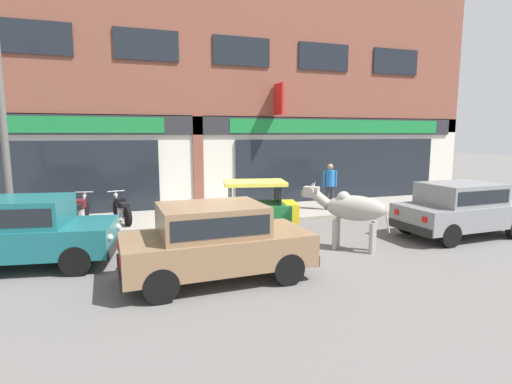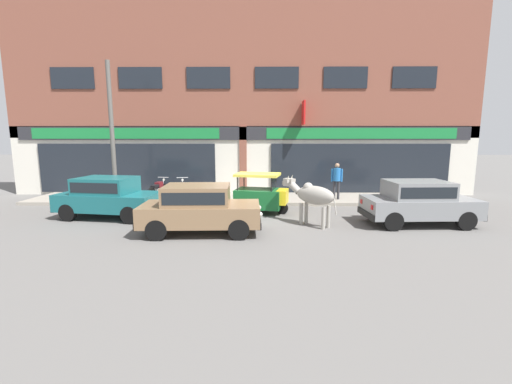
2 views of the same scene
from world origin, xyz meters
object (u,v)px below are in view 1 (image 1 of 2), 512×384
(car_3, at_px, (215,238))
(motorcycle_1, at_px, (122,209))
(pedestrian, at_px, (330,182))
(utility_pole, at_px, (3,122))
(car_0, at_px, (23,229))
(cow, at_px, (351,208))
(car_1, at_px, (461,207))
(motorcycle_0, at_px, (80,211))
(auto_rickshaw, at_px, (259,213))

(car_3, bearing_deg, motorcycle_1, 107.65)
(pedestrian, xyz_separation_m, utility_pole, (-9.56, -0.60, 1.92))
(car_0, height_order, pedestrian, pedestrian)
(utility_pole, bearing_deg, cow, -23.69)
(cow, bearing_deg, car_3, -164.85)
(car_1, distance_m, motorcycle_1, 9.62)
(car_0, distance_m, motorcycle_1, 3.79)
(car_3, bearing_deg, motorcycle_0, 118.00)
(utility_pole, bearing_deg, car_0, -72.56)
(car_0, xyz_separation_m, utility_pole, (-0.76, 2.42, 2.23))
(car_3, distance_m, auto_rickshaw, 3.35)
(car_1, xyz_separation_m, car_3, (-7.01, -1.09, 0.00))
(auto_rickshaw, relative_size, pedestrian, 1.32)
(motorcycle_1, bearing_deg, car_3, -72.35)
(motorcycle_1, distance_m, utility_pole, 3.78)
(car_0, xyz_separation_m, motorcycle_0, (0.77, 3.35, -0.29))
(motorcycle_0, xyz_separation_m, utility_pole, (-1.53, -0.93, 2.52))
(cow, xyz_separation_m, motorcycle_1, (-5.18, 4.28, -0.48))
(pedestrian, bearing_deg, car_0, -161.08)
(cow, distance_m, car_1, 3.50)
(cow, bearing_deg, car_0, 171.72)
(car_1, distance_m, pedestrian, 4.33)
(motorcycle_0, relative_size, utility_pole, 0.31)
(car_1, relative_size, auto_rickshaw, 1.73)
(car_3, distance_m, motorcycle_0, 6.05)
(car_3, relative_size, motorcycle_0, 2.03)
(motorcycle_0, relative_size, pedestrian, 1.13)
(cow, relative_size, car_3, 0.46)
(car_1, height_order, car_3, same)
(cow, distance_m, motorcycle_1, 6.74)
(car_0, bearing_deg, car_3, -28.88)
(car_1, bearing_deg, motorcycle_1, 154.43)
(car_0, height_order, car_3, same)
(motorcycle_1, bearing_deg, auto_rickshaw, -34.88)
(car_3, bearing_deg, cow, 15.15)
(car_1, xyz_separation_m, motorcycle_1, (-8.68, 4.15, -0.29))
(motorcycle_0, height_order, utility_pole, utility_pole)
(pedestrian, height_order, utility_pole, utility_pole)
(car_0, relative_size, pedestrian, 2.36)
(motorcycle_0, bearing_deg, cow, -34.60)
(motorcycle_0, bearing_deg, car_1, -23.34)
(car_0, relative_size, car_1, 1.03)
(car_3, distance_m, pedestrian, 7.22)
(motorcycle_1, relative_size, pedestrian, 1.11)
(pedestrian, bearing_deg, car_3, -136.09)
(auto_rickshaw, bearing_deg, car_1, -18.25)
(cow, bearing_deg, car_1, 2.19)
(cow, xyz_separation_m, car_1, (3.49, 0.13, -0.19))
(cow, distance_m, motorcycle_0, 7.73)
(car_3, xyz_separation_m, pedestrian, (5.20, 5.00, 0.31))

